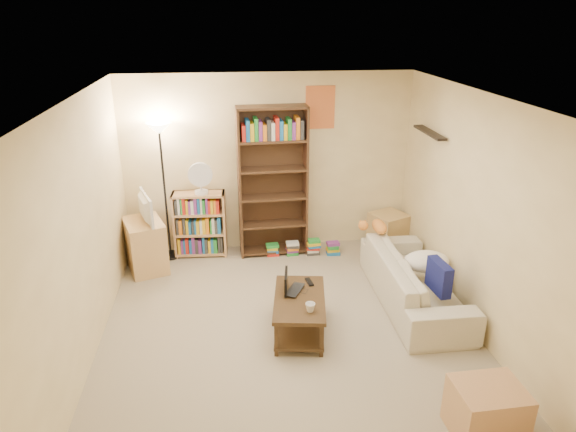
{
  "coord_description": "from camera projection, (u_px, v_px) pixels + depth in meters",
  "views": [
    {
      "loc": [
        -0.6,
        -4.68,
        3.24
      ],
      "look_at": [
        0.09,
        0.75,
        1.05
      ],
      "focal_mm": 32.0,
      "sensor_mm": 36.0,
      "label": 1
    }
  ],
  "objects": [
    {
      "name": "room",
      "position": [
        289.0,
        190.0,
        4.99
      ],
      "size": [
        4.5,
        4.54,
        2.52
      ],
      "color": "tan",
      "rests_on": "ground"
    },
    {
      "name": "sofa",
      "position": [
        414.0,
        280.0,
        6.05
      ],
      "size": [
        2.03,
        0.82,
        0.59
      ],
      "primitive_type": "imported",
      "rotation": [
        0.0,
        0.0,
        1.56
      ],
      "color": "beige",
      "rests_on": "ground"
    },
    {
      "name": "navy_pillow",
      "position": [
        439.0,
        277.0,
        5.55
      ],
      "size": [
        0.15,
        0.4,
        0.35
      ],
      "primitive_type": "cube",
      "rotation": [
        0.0,
        0.0,
        1.66
      ],
      "color": "navy",
      "rests_on": "sofa"
    },
    {
      "name": "cream_blanket",
      "position": [
        426.0,
        261.0,
        6.03
      ],
      "size": [
        0.54,
        0.39,
        0.23
      ],
      "primitive_type": "ellipsoid",
      "color": "white",
      "rests_on": "sofa"
    },
    {
      "name": "tabby_cat",
      "position": [
        376.0,
        226.0,
        6.59
      ],
      "size": [
        0.46,
        0.17,
        0.16
      ],
      "color": "orange",
      "rests_on": "sofa"
    },
    {
      "name": "coffee_table",
      "position": [
        299.0,
        310.0,
        5.48
      ],
      "size": [
        0.67,
        1.03,
        0.43
      ],
      "rotation": [
        0.0,
        0.0,
        -0.16
      ],
      "color": "#3F2B18",
      "rests_on": "ground"
    },
    {
      "name": "laptop",
      "position": [
        299.0,
        291.0,
        5.52
      ],
      "size": [
        0.49,
        0.47,
        0.03
      ],
      "primitive_type": "imported",
      "rotation": [
        0.0,
        0.0,
        1.07
      ],
      "color": "black",
      "rests_on": "coffee_table"
    },
    {
      "name": "laptop_screen",
      "position": [
        286.0,
        281.0,
        5.48
      ],
      "size": [
        0.06,
        0.32,
        0.21
      ],
      "primitive_type": "cube",
      "rotation": [
        0.0,
        0.0,
        -0.16
      ],
      "color": "white",
      "rests_on": "laptop"
    },
    {
      "name": "mug",
      "position": [
        310.0,
        307.0,
        5.15
      ],
      "size": [
        0.19,
        0.19,
        0.09
      ],
      "primitive_type": "imported",
      "rotation": [
        0.0,
        0.0,
        -0.57
      ],
      "color": "white",
      "rests_on": "coffee_table"
    },
    {
      "name": "tv_remote",
      "position": [
        309.0,
        282.0,
        5.71
      ],
      "size": [
        0.08,
        0.18,
        0.02
      ],
      "primitive_type": "cube",
      "rotation": [
        0.0,
        0.0,
        0.14
      ],
      "color": "black",
      "rests_on": "coffee_table"
    },
    {
      "name": "tv_stand",
      "position": [
        146.0,
        246.0,
        6.81
      ],
      "size": [
        0.64,
        0.76,
        0.69
      ],
      "primitive_type": "cube",
      "rotation": [
        0.0,
        0.0,
        0.33
      ],
      "color": "tan",
      "rests_on": "ground"
    },
    {
      "name": "television",
      "position": [
        141.0,
        208.0,
        6.62
      ],
      "size": [
        0.7,
        0.48,
        0.37
      ],
      "primitive_type": "imported",
      "rotation": [
        0.0,
        0.0,
        1.9
      ],
      "color": "black",
      "rests_on": "tv_stand"
    },
    {
      "name": "tall_bookshelf",
      "position": [
        273.0,
        179.0,
        7.01
      ],
      "size": [
        0.95,
        0.35,
        2.1
      ],
      "rotation": [
        0.0,
        0.0,
        0.03
      ],
      "color": "#45271A",
      "rests_on": "ground"
    },
    {
      "name": "short_bookshelf",
      "position": [
        200.0,
        224.0,
        7.18
      ],
      "size": [
        0.73,
        0.33,
        0.92
      ],
      "rotation": [
        0.0,
        0.0,
        -0.05
      ],
      "color": "tan",
      "rests_on": "ground"
    },
    {
      "name": "desk_fan",
      "position": [
        200.0,
        178.0,
        6.89
      ],
      "size": [
        0.33,
        0.18,
        0.44
      ],
      "color": "white",
      "rests_on": "short_bookshelf"
    },
    {
      "name": "floor_lamp",
      "position": [
        161.0,
        152.0,
        6.72
      ],
      "size": [
        0.32,
        0.32,
        1.91
      ],
      "color": "black",
      "rests_on": "ground"
    },
    {
      "name": "side_table",
      "position": [
        388.0,
        231.0,
        7.49
      ],
      "size": [
        0.6,
        0.6,
        0.52
      ],
      "primitive_type": "cube",
      "rotation": [
        0.0,
        0.0,
        0.43
      ],
      "color": "#D6B668",
      "rests_on": "ground"
    },
    {
      "name": "end_cabinet",
      "position": [
        487.0,
        411.0,
        4.16
      ],
      "size": [
        0.56,
        0.47,
        0.46
      ],
      "primitive_type": "cube",
      "rotation": [
        0.0,
        0.0,
        0.02
      ],
      "color": "tan",
      "rests_on": "ground"
    },
    {
      "name": "book_stacks",
      "position": [
        304.0,
        248.0,
        7.32
      ],
      "size": [
        1.06,
        0.22,
        0.23
      ],
      "color": "red",
      "rests_on": "ground"
    }
  ]
}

